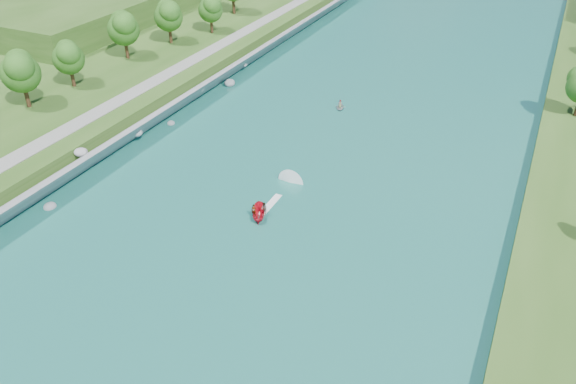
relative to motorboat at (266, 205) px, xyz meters
The scene contains 7 objects.
ground 15.22m from the motorboat, 88.22° to the right, with size 260.00×260.00×0.00m, color #2D5119.
river_water 4.87m from the motorboat, 84.38° to the left, with size 55.00×240.00×0.10m, color #196155.
berm_west 49.77m from the motorboat, behind, with size 45.00×240.00×3.50m, color #2D5119.
riprap_bank 25.73m from the motorboat, behind, with size 4.11×236.00×4.19m.
riverside_path 32.51m from the motorboat, behind, with size 3.00×200.00×0.10m, color gray.
motorboat is the anchor object (origin of this frame).
raft 31.52m from the motorboat, 94.56° to the left, with size 2.35×2.85×1.53m.
Camera 1 is at (26.03, -34.49, 38.56)m, focal length 35.00 mm.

